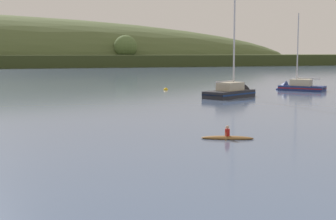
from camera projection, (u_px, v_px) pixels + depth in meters
sailboat_near_mooring at (234, 94)px, 65.62m from camera, size 9.06×6.80×13.88m
sailboat_midwater_white at (296, 88)px, 76.72m from camera, size 6.60×7.60×12.87m
canoe_with_paddler at (227, 138)px, 33.54m from camera, size 3.44×2.21×1.02m
mooring_buoy_off_fishing_boat at (166, 90)px, 77.99m from camera, size 0.69×0.69×0.77m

